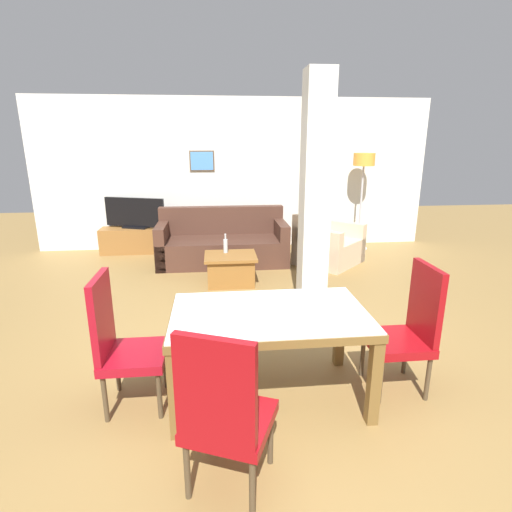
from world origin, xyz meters
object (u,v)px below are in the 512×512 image
(dining_chair_near_left, at_px, (224,412))
(bottle, at_px, (226,245))
(dining_chair_head_right, at_px, (409,327))
(dining_chair_head_left, at_px, (121,341))
(armchair, at_px, (327,246))
(tv_screen, at_px, (135,213))
(coffee_table, at_px, (231,269))
(sofa, at_px, (223,245))
(floor_lamp, at_px, (364,168))
(tv_stand, at_px, (137,240))
(dining_table, at_px, (269,330))

(dining_chair_near_left, relative_size, bottle, 3.79)
(dining_chair_head_right, distance_m, dining_chair_head_left, 2.21)
(armchair, bearing_deg, dining_chair_near_left, 22.76)
(tv_screen, bearing_deg, coffee_table, 150.44)
(sofa, xyz_separation_m, bottle, (0.03, -0.92, 0.23))
(tv_screen, height_order, floor_lamp, floor_lamp)
(dining_chair_head_right, relative_size, tv_stand, 0.83)
(bottle, bearing_deg, dining_table, -84.80)
(dining_chair_head_right, relative_size, dining_chair_head_left, 1.00)
(dining_chair_head_right, distance_m, coffee_table, 2.94)
(coffee_table, bearing_deg, floor_lamp, 33.96)
(sofa, relative_size, tv_stand, 1.66)
(dining_table, distance_m, floor_lamp, 4.92)
(dining_table, xyz_separation_m, floor_lamp, (2.27, 4.27, 0.91))
(coffee_table, xyz_separation_m, floor_lamp, (2.45, 1.65, 1.26))
(dining_chair_near_left, distance_m, bottle, 3.63)
(bottle, bearing_deg, sofa, 91.59)
(dining_table, height_order, coffee_table, dining_table)
(coffee_table, height_order, floor_lamp, floor_lamp)
(dining_chair_near_left, relative_size, sofa, 0.50)
(sofa, bearing_deg, dining_chair_head_left, 77.31)
(dining_table, bearing_deg, sofa, 94.29)
(dining_chair_head_left, relative_size, coffee_table, 1.45)
(tv_screen, bearing_deg, dining_table, 131.03)
(dining_chair_head_left, distance_m, sofa, 3.77)
(dining_chair_head_left, bearing_deg, tv_screen, -171.09)
(dining_chair_head_right, distance_m, dining_chair_near_left, 1.72)
(armchair, bearing_deg, tv_screen, -61.55)
(floor_lamp, bearing_deg, coffee_table, -146.04)
(dining_chair_head_right, xyz_separation_m, floor_lamp, (1.15, 4.27, 0.94))
(dining_table, bearing_deg, dining_chair_head_left, 180.00)
(armchair, height_order, bottle, armchair)
(armchair, bearing_deg, tv_stand, -61.55)
(sofa, bearing_deg, dining_table, 94.29)
(bottle, relative_size, tv_stand, 0.22)
(sofa, bearing_deg, dining_chair_head_right, 110.72)
(coffee_table, bearing_deg, tv_screen, 131.44)
(coffee_table, bearing_deg, sofa, 94.74)
(dining_chair_head_right, bearing_deg, dining_table, 90.00)
(dining_table, height_order, bottle, dining_table)
(dining_chair_near_left, height_order, sofa, dining_chair_near_left)
(dining_chair_near_left, relative_size, tv_stand, 0.83)
(dining_chair_head_left, relative_size, sofa, 0.50)
(armchair, bearing_deg, coffee_table, -17.09)
(dining_chair_head_left, xyz_separation_m, dining_chair_near_left, (0.73, -0.88, 0.00))
(floor_lamp, bearing_deg, dining_table, -117.94)
(dining_chair_head_left, xyz_separation_m, armchair, (2.53, 3.47, -0.25))
(sofa, relative_size, tv_screen, 1.94)
(dining_chair_head_right, xyz_separation_m, tv_stand, (-2.91, 4.44, -0.32))
(dining_chair_head_left, relative_size, tv_screen, 0.97)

